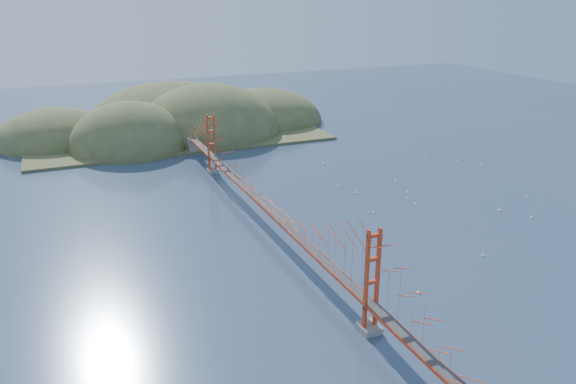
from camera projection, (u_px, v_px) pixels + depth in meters
name	position (u px, v px, depth m)	size (l,w,h in m)	color
ground	(267.00, 227.00, 85.20)	(320.00, 320.00, 0.00)	#334866
bridge	(266.00, 183.00, 83.01)	(2.20, 94.40, 12.00)	gray
far_headlands	(180.00, 130.00, 145.41)	(84.00, 58.00, 25.00)	brown
sailboat_16	(407.00, 192.00, 100.03)	(0.63, 0.62, 0.71)	white
sailboat_9	(457.00, 160.00, 118.61)	(0.41, 0.49, 0.57)	white
sailboat_3	(355.00, 192.00, 99.78)	(0.68, 0.68, 0.71)	white
sailboat_4	(395.00, 181.00, 105.82)	(0.63, 0.63, 0.67)	white
sailboat_6	(483.00, 255.00, 76.04)	(0.55, 0.55, 0.59)	white
sailboat_12	(320.00, 171.00, 111.61)	(0.65, 0.65, 0.72)	white
sailboat_1	(337.00, 187.00, 102.54)	(0.57, 0.57, 0.63)	white
sailboat_8	(377.00, 152.00, 124.65)	(0.65, 0.65, 0.69)	white
sailboat_7	(338.00, 185.00, 103.35)	(0.58, 0.58, 0.66)	white
sailboat_17	(425.00, 156.00, 121.94)	(0.58, 0.49, 0.68)	white
sailboat_5	(532.00, 216.00, 89.01)	(0.56, 0.58, 0.65)	white
sailboat_13	(526.00, 196.00, 98.09)	(0.54, 0.50, 0.61)	white
sailboat_14	(373.00, 212.00, 90.90)	(0.58, 0.58, 0.61)	white
sailboat_15	(324.00, 163.00, 116.58)	(0.53, 0.63, 0.72)	white
sailboat_10	(418.00, 292.00, 66.65)	(0.48, 0.51, 0.58)	white
sailboat_11	(482.00, 165.00, 115.78)	(0.63, 0.63, 0.69)	white
sailboat_2	(499.00, 210.00, 91.72)	(0.67, 0.67, 0.71)	white
sailboat_extra_0	(416.00, 203.00, 94.59)	(0.56, 0.56, 0.63)	white
sailboat_extra_1	(407.00, 199.00, 96.71)	(0.58, 0.52, 0.65)	white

